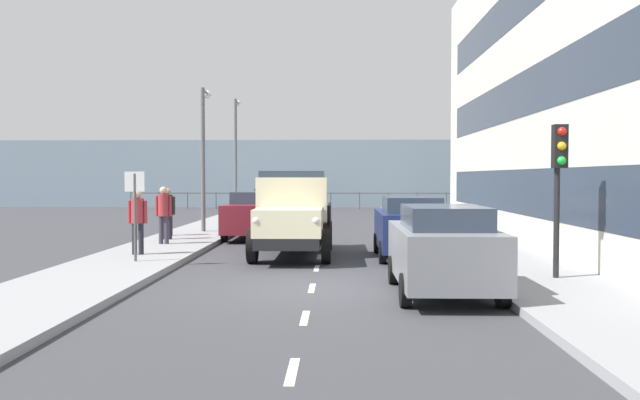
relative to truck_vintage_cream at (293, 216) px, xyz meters
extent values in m
plane|color=#38383D|center=(-0.75, -5.99, -1.18)|extent=(80.00, 80.00, 0.00)
cube|color=gray|center=(-5.59, -5.99, -1.10)|extent=(2.70, 43.60, 0.15)
cube|color=gray|center=(4.09, -5.99, -1.10)|extent=(2.70, 43.60, 0.15)
cube|color=silver|center=(-0.75, 10.83, -1.17)|extent=(0.12, 1.10, 0.01)
cube|color=silver|center=(-0.75, 7.93, -1.17)|extent=(0.12, 1.10, 0.01)
cube|color=silver|center=(-0.75, 5.11, -1.17)|extent=(0.12, 1.10, 0.01)
cube|color=silver|center=(-0.75, 2.19, -1.17)|extent=(0.12, 1.10, 0.01)
cube|color=silver|center=(-0.75, -0.14, -1.17)|extent=(0.12, 1.10, 0.01)
cube|color=silver|center=(-0.75, -2.56, -1.17)|extent=(0.12, 1.10, 0.01)
cube|color=silver|center=(-0.75, -5.36, -1.17)|extent=(0.12, 1.10, 0.01)
cube|color=silver|center=(-0.75, -8.18, -1.17)|extent=(0.12, 1.10, 0.01)
cube|color=silver|center=(-0.75, -10.39, -1.17)|extent=(0.12, 1.10, 0.01)
cube|color=silver|center=(-0.75, -13.22, -1.17)|extent=(0.12, 1.10, 0.01)
cube|color=silver|center=(-0.75, -16.15, -1.17)|extent=(0.12, 1.10, 0.01)
cube|color=silver|center=(-0.75, -18.65, -1.17)|extent=(0.12, 1.10, 0.01)
cube|color=silver|center=(-0.75, -21.01, -1.17)|extent=(0.12, 1.10, 0.01)
cube|color=silver|center=(-0.75, -23.93, -1.17)|extent=(0.12, 1.10, 0.01)
cube|color=beige|center=(-10.04, -3.15, 4.15)|extent=(6.21, 23.56, 10.66)
cube|color=#2D3847|center=(-6.97, -3.15, 0.62)|extent=(0.08, 20.03, 1.40)
cube|color=#2D3847|center=(-6.97, -3.15, 3.62)|extent=(0.08, 20.03, 1.40)
cube|color=#2D3847|center=(-6.97, -3.15, 6.62)|extent=(0.08, 20.03, 1.40)
cube|color=gray|center=(-0.75, -30.79, 1.32)|extent=(80.00, 0.80, 5.00)
cylinder|color=#4C5156|center=(-14.75, -27.19, -0.58)|extent=(0.08, 0.08, 1.20)
cylinder|color=#4C5156|center=(-12.75, -27.19, -0.58)|extent=(0.08, 0.08, 1.20)
cylinder|color=#4C5156|center=(-10.75, -27.19, -0.58)|extent=(0.08, 0.08, 1.20)
cylinder|color=#4C5156|center=(-8.75, -27.19, -0.58)|extent=(0.08, 0.08, 1.20)
cylinder|color=#4C5156|center=(-6.75, -27.19, -0.58)|extent=(0.08, 0.08, 1.20)
cylinder|color=#4C5156|center=(-4.75, -27.19, -0.58)|extent=(0.08, 0.08, 1.20)
cylinder|color=#4C5156|center=(-2.75, -27.19, -0.58)|extent=(0.08, 0.08, 1.20)
cylinder|color=#4C5156|center=(-0.75, -27.19, -0.58)|extent=(0.08, 0.08, 1.20)
cylinder|color=#4C5156|center=(1.25, -27.19, -0.58)|extent=(0.08, 0.08, 1.20)
cylinder|color=#4C5156|center=(3.25, -27.19, -0.58)|extent=(0.08, 0.08, 1.20)
cylinder|color=#4C5156|center=(5.25, -27.19, -0.58)|extent=(0.08, 0.08, 1.20)
cylinder|color=#4C5156|center=(7.25, -27.19, -0.58)|extent=(0.08, 0.08, 1.20)
cylinder|color=#4C5156|center=(9.25, -27.19, -0.58)|extent=(0.08, 0.08, 1.20)
cylinder|color=#4C5156|center=(11.25, -27.19, -0.58)|extent=(0.08, 0.08, 1.20)
cylinder|color=#4C5156|center=(13.25, -27.19, -0.58)|extent=(0.08, 0.08, 1.20)
cube|color=#4C5156|center=(-0.75, -27.19, -0.06)|extent=(28.00, 0.08, 0.08)
cube|color=black|center=(0.00, -0.38, -0.58)|extent=(1.64, 5.60, 0.30)
cube|color=beige|center=(0.00, 1.47, -0.08)|extent=(1.72, 1.90, 0.70)
cube|color=silver|center=(0.00, 2.36, -0.11)|extent=(1.16, 0.08, 0.56)
sphere|color=white|center=(-0.74, 2.36, 0.02)|extent=(0.20, 0.20, 0.20)
sphere|color=white|center=(0.73, 2.36, 0.02)|extent=(0.20, 0.20, 0.20)
cube|color=beige|center=(0.00, -0.04, 0.50)|extent=(1.93, 1.34, 1.15)
cube|color=#2D3847|center=(0.00, -0.04, 0.97)|extent=(1.78, 1.23, 0.56)
cube|color=#2D2319|center=(0.00, -1.72, -0.35)|extent=(2.10, 2.80, 0.16)
cube|color=black|center=(-1.01, -1.72, -0.03)|extent=(0.08, 2.80, 0.56)
cube|color=black|center=(1.01, -1.72, -0.03)|extent=(0.08, 2.80, 0.56)
cylinder|color=black|center=(-0.97, 1.30, -0.73)|extent=(0.24, 0.90, 0.90)
cylinder|color=black|center=(0.97, 1.30, -0.73)|extent=(0.24, 0.90, 0.90)
cylinder|color=black|center=(-0.97, -1.92, -0.73)|extent=(0.24, 0.90, 0.90)
cylinder|color=black|center=(0.97, -1.92, -0.73)|extent=(0.24, 0.90, 0.90)
cube|color=slate|center=(-3.29, 5.77, -0.38)|extent=(1.77, 4.03, 1.00)
cube|color=#2D3847|center=(-3.29, 5.97, 0.33)|extent=(1.45, 2.22, 0.42)
cylinder|color=black|center=(-2.45, 4.52, -0.88)|extent=(0.18, 0.60, 0.60)
cylinder|color=black|center=(-4.13, 4.52, -0.88)|extent=(0.18, 0.60, 0.60)
cylinder|color=black|center=(-2.45, 7.02, -0.88)|extent=(0.18, 0.60, 0.60)
cylinder|color=black|center=(-4.13, 7.02, -0.88)|extent=(0.18, 0.60, 0.60)
cube|color=navy|center=(-3.29, 0.08, -0.38)|extent=(1.79, 3.95, 1.00)
cube|color=#2D3847|center=(-3.29, 0.28, 0.33)|extent=(1.46, 2.17, 0.42)
cylinder|color=black|center=(-2.44, -1.15, -0.88)|extent=(0.18, 0.60, 0.60)
cylinder|color=black|center=(-4.14, -1.15, -0.88)|extent=(0.18, 0.60, 0.60)
cylinder|color=black|center=(-2.44, 1.30, -0.88)|extent=(0.18, 0.60, 0.60)
cylinder|color=black|center=(-4.14, 1.30, -0.88)|extent=(0.18, 0.60, 0.60)
cube|color=maroon|center=(1.79, -5.68, -0.38)|extent=(1.84, 4.67, 1.00)
cube|color=#2D3847|center=(1.79, -5.88, 0.33)|extent=(1.51, 2.57, 0.42)
cylinder|color=black|center=(0.92, -4.24, -0.88)|extent=(0.18, 0.60, 0.60)
cylinder|color=black|center=(2.67, -4.24, -0.88)|extent=(0.18, 0.60, 0.60)
cylinder|color=black|center=(0.92, -7.13, -0.88)|extent=(0.18, 0.60, 0.60)
cylinder|color=black|center=(2.67, -7.13, -0.88)|extent=(0.18, 0.60, 0.60)
cube|color=#1E6670|center=(1.79, -12.13, -0.38)|extent=(1.76, 4.31, 1.00)
cube|color=#2D3847|center=(1.79, -12.33, 0.33)|extent=(1.44, 2.37, 0.42)
cylinder|color=black|center=(0.96, -10.79, -0.88)|extent=(0.18, 0.60, 0.60)
cylinder|color=black|center=(2.63, -10.79, -0.88)|extent=(0.18, 0.60, 0.60)
cylinder|color=black|center=(0.96, -13.47, -0.88)|extent=(0.18, 0.60, 0.60)
cylinder|color=black|center=(2.63, -13.47, -0.88)|extent=(0.18, 0.60, 0.60)
cube|color=white|center=(1.79, -18.62, -0.38)|extent=(1.71, 4.44, 1.00)
cube|color=#2D3847|center=(1.79, -18.82, 0.33)|extent=(1.41, 2.44, 0.42)
cylinder|color=black|center=(0.98, -17.24, -0.88)|extent=(0.18, 0.60, 0.60)
cylinder|color=black|center=(2.61, -17.24, -0.88)|extent=(0.18, 0.60, 0.60)
cylinder|color=black|center=(0.98, -19.99, -0.88)|extent=(0.18, 0.60, 0.60)
cylinder|color=black|center=(2.61, -19.99, -0.88)|extent=(0.18, 0.60, 0.60)
cylinder|color=black|center=(4.10, 0.67, -0.60)|extent=(0.14, 0.14, 0.85)
cylinder|color=black|center=(4.28, 0.67, -0.60)|extent=(0.14, 0.14, 0.85)
cylinder|color=maroon|center=(4.19, 0.67, 0.16)|extent=(0.34, 0.34, 0.68)
cylinder|color=maroon|center=(3.97, 0.67, 0.13)|extent=(0.09, 0.09, 0.62)
cylinder|color=maroon|center=(4.41, 0.67, 0.13)|extent=(0.09, 0.09, 0.62)
sphere|color=tan|center=(4.19, 0.67, 0.62)|extent=(0.23, 0.23, 0.23)
cylinder|color=#383342|center=(4.14, -2.15, -0.59)|extent=(0.14, 0.14, 0.88)
cylinder|color=#383342|center=(4.32, -2.15, -0.59)|extent=(0.14, 0.14, 0.88)
cylinder|color=maroon|center=(4.23, -2.15, 0.20)|extent=(0.34, 0.34, 0.69)
cylinder|color=maroon|center=(4.01, -2.15, 0.16)|extent=(0.09, 0.09, 0.64)
cylinder|color=maroon|center=(4.45, -2.15, 0.16)|extent=(0.09, 0.09, 0.64)
sphere|color=tan|center=(4.23, -2.15, 0.66)|extent=(0.24, 0.24, 0.24)
cylinder|color=black|center=(4.42, -3.65, -0.61)|extent=(0.14, 0.14, 0.84)
cylinder|color=black|center=(4.60, -3.65, -0.61)|extent=(0.14, 0.14, 0.84)
cylinder|color=black|center=(4.51, -3.65, 0.15)|extent=(0.34, 0.34, 0.67)
cylinder|color=black|center=(4.29, -3.65, 0.11)|extent=(0.09, 0.09, 0.61)
cylinder|color=black|center=(4.73, -3.65, 0.11)|extent=(0.09, 0.09, 0.61)
sphere|color=tan|center=(4.51, -3.65, 0.59)|extent=(0.23, 0.23, 0.23)
cylinder|color=#383342|center=(4.76, -5.07, -0.62)|extent=(0.14, 0.14, 0.82)
cylinder|color=#383342|center=(4.94, -5.07, -0.62)|extent=(0.14, 0.14, 0.82)
cylinder|color=#47724C|center=(4.85, -5.07, 0.12)|extent=(0.34, 0.34, 0.65)
cylinder|color=#47724C|center=(4.63, -5.07, 0.09)|extent=(0.09, 0.09, 0.60)
cylinder|color=#47724C|center=(5.07, -5.07, 0.09)|extent=(0.09, 0.09, 0.60)
sphere|color=tan|center=(4.85, -5.07, 0.56)|extent=(0.22, 0.22, 0.22)
cylinder|color=black|center=(-5.86, 4.51, 0.57)|extent=(0.12, 0.12, 3.20)
cube|color=black|center=(-5.86, 4.65, 1.72)|extent=(0.28, 0.24, 0.90)
sphere|color=red|center=(-5.86, 4.77, 2.02)|extent=(0.18, 0.18, 0.18)
sphere|color=orange|center=(-5.86, 4.77, 1.72)|extent=(0.18, 0.18, 0.18)
sphere|color=green|center=(-5.86, 4.77, 1.42)|extent=(0.18, 0.18, 0.18)
cylinder|color=#59595B|center=(3.96, -6.97, 1.75)|extent=(0.16, 0.16, 5.56)
cylinder|color=#59595B|center=(3.96, -7.42, 4.43)|extent=(0.10, 0.90, 0.10)
sphere|color=silver|center=(3.96, -7.87, 4.38)|extent=(0.32, 0.32, 0.32)
cylinder|color=#59595B|center=(4.21, -16.65, 2.11)|extent=(0.16, 0.16, 6.27)
cylinder|color=#59595B|center=(4.21, -17.10, 5.14)|extent=(0.10, 0.90, 0.10)
sphere|color=silver|center=(4.21, -17.55, 5.09)|extent=(0.32, 0.32, 0.32)
cylinder|color=#4C4C4C|center=(3.81, 2.10, 0.07)|extent=(0.07, 0.07, 2.20)
cube|color=silver|center=(3.81, 2.10, 0.97)|extent=(0.50, 0.04, 0.50)
camera|label=1|loc=(-1.28, 18.41, 1.09)|focal=36.95mm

